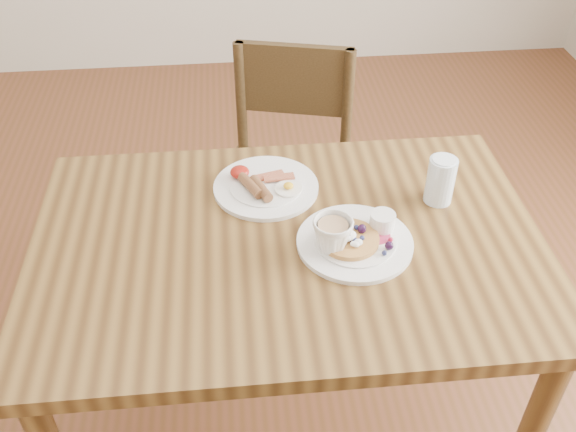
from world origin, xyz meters
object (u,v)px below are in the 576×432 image
(chair_far, at_px, (288,170))
(water_glass, at_px, (441,180))
(teacup_saucer, at_px, (332,238))
(pancake_plate, at_px, (357,239))
(dining_table, at_px, (288,270))
(breakfast_plate, at_px, (264,186))

(chair_far, relative_size, water_glass, 7.25)
(water_glass, bearing_deg, teacup_saucer, -150.31)
(chair_far, distance_m, pancake_plate, 0.73)
(chair_far, xyz_separation_m, teacup_saucer, (0.03, -0.70, 0.30))
(dining_table, height_order, teacup_saucer, teacup_saucer)
(dining_table, bearing_deg, pancake_plate, -11.09)
(breakfast_plate, relative_size, teacup_saucer, 1.93)
(chair_far, height_order, breakfast_plate, chair_far)
(pancake_plate, relative_size, teacup_saucer, 1.93)
(dining_table, relative_size, pancake_plate, 4.44)
(pancake_plate, bearing_deg, breakfast_plate, 130.77)
(pancake_plate, height_order, breakfast_plate, pancake_plate)
(pancake_plate, height_order, water_glass, water_glass)
(chair_far, relative_size, breakfast_plate, 3.26)
(breakfast_plate, relative_size, water_glass, 2.23)
(chair_far, distance_m, teacup_saucer, 0.76)
(pancake_plate, relative_size, breakfast_plate, 1.00)
(dining_table, distance_m, chair_far, 0.66)
(chair_far, distance_m, breakfast_plate, 0.53)
(breakfast_plate, xyz_separation_m, water_glass, (0.43, -0.09, 0.05))
(pancake_plate, bearing_deg, water_glass, 31.62)
(breakfast_plate, bearing_deg, water_glass, -11.44)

